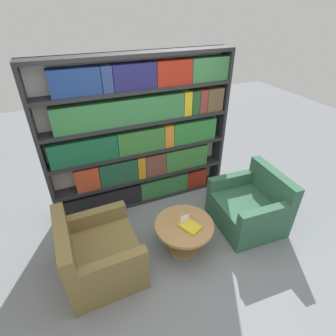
% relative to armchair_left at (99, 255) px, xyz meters
% --- Properties ---
extents(ground_plane, '(14.00, 14.00, 0.00)m').
position_rel_armchair_left_xyz_m(ground_plane, '(0.96, -0.27, -0.29)').
color(ground_plane, gray).
extents(bookshelf, '(2.78, 0.30, 2.33)m').
position_rel_armchair_left_xyz_m(bookshelf, '(0.97, 1.18, 0.86)').
color(bookshelf, silver).
rests_on(bookshelf, ground_plane).
extents(armchair_left, '(0.90, 0.97, 0.85)m').
position_rel_armchair_left_xyz_m(armchair_left, '(0.00, 0.00, 0.00)').
color(armchair_left, olive).
rests_on(armchair_left, ground_plane).
extents(armchair_right, '(0.92, 0.99, 0.85)m').
position_rel_armchair_left_xyz_m(armchair_right, '(2.21, -0.00, 0.00)').
color(armchair_right, '#336047').
rests_on(armchair_right, ground_plane).
extents(coffee_table, '(0.77, 0.77, 0.43)m').
position_rel_armchair_left_xyz_m(coffee_table, '(1.11, -0.06, 0.02)').
color(coffee_table, '#AD7F4C').
rests_on(coffee_table, ground_plane).
extents(table_sign, '(0.11, 0.06, 0.15)m').
position_rel_armchair_left_xyz_m(table_sign, '(1.11, -0.06, 0.20)').
color(table_sign, black).
rests_on(table_sign, coffee_table).
extents(stray_book, '(0.28, 0.32, 0.04)m').
position_rel_armchair_left_xyz_m(stray_book, '(1.15, -0.14, 0.16)').
color(stray_book, gold).
rests_on(stray_book, coffee_table).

